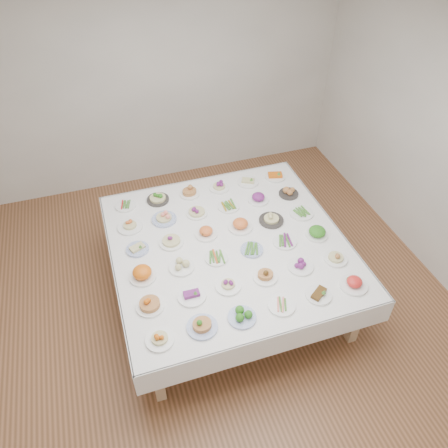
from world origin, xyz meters
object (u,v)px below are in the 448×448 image
object	(u,v)px
display_table	(229,247)
dish_18	(137,248)
dish_35	(275,175)
dish_0	(159,337)

from	to	relation	value
display_table	dish_18	bearing A→B (deg)	168.15
dish_18	dish_35	bearing A→B (deg)	21.63
dish_18	dish_35	distance (m)	1.91
display_table	dish_35	distance (m)	1.26
dish_0	dish_18	bearing A→B (deg)	89.66
dish_0	display_table	bearing A→B (deg)	45.26
display_table	dish_0	world-z (taller)	dish_0
dish_18	dish_0	bearing A→B (deg)	-90.34
dish_0	dish_35	xyz separation A→B (m)	(1.78, 1.79, -0.02)
dish_0	dish_18	distance (m)	1.09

